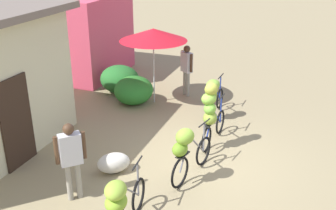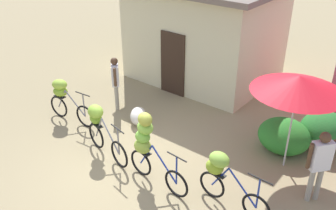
{
  "view_description": "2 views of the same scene",
  "coord_description": "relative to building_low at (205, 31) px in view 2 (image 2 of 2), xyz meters",
  "views": [
    {
      "loc": [
        -7.52,
        -1.97,
        4.64
      ],
      "look_at": [
        0.81,
        1.16,
        0.88
      ],
      "focal_mm": 42.51,
      "sensor_mm": 36.0,
      "label": 1
    },
    {
      "loc": [
        5.03,
        -4.71,
        5.3
      ],
      "look_at": [
        0.05,
        1.55,
        1.0
      ],
      "focal_mm": 39.5,
      "sensor_mm": 36.0,
      "label": 2
    }
  ],
  "objects": [
    {
      "name": "ground_plane",
      "position": [
        1.5,
        -5.5,
        -1.64
      ],
      "size": [
        60.0,
        60.0,
        0.0
      ],
      "primitive_type": "plane",
      "color": "#94855F"
    },
    {
      "name": "building_low",
      "position": [
        0.0,
        0.0,
        0.0
      ],
      "size": [
        4.92,
        3.99,
        3.23
      ],
      "color": "beige",
      "rests_on": "ground"
    },
    {
      "name": "hedge_bush_front_left",
      "position": [
        4.05,
        -2.59,
        -1.22
      ],
      "size": [
        1.26,
        1.15,
        0.83
      ],
      "primitive_type": "ellipsoid",
      "color": "#2A7D2A",
      "rests_on": "ground"
    },
    {
      "name": "hedge_bush_front_right",
      "position": [
        4.72,
        -1.78,
        -1.19
      ],
      "size": [
        1.12,
        1.28,
        0.9
      ],
      "primitive_type": "ellipsoid",
      "color": "#266F2B",
      "rests_on": "ground"
    },
    {
      "name": "market_umbrella",
      "position": [
        4.34,
        -3.14,
        0.45
      ],
      "size": [
        1.97,
        1.97,
        2.26
      ],
      "color": "beige",
      "rests_on": "ground"
    },
    {
      "name": "bicycle_leftmost",
      "position": [
        -1.34,
        -4.9,
        -0.92
      ],
      "size": [
        1.66,
        0.45,
        1.16
      ],
      "color": "black",
      "rests_on": "ground"
    },
    {
      "name": "bicycle_near_pile",
      "position": [
        0.64,
        -5.38,
        -0.89
      ],
      "size": [
        1.65,
        0.49,
        1.24
      ],
      "color": "black",
      "rests_on": "ground"
    },
    {
      "name": "bicycle_center_loaded",
      "position": [
        2.2,
        -5.45,
        -0.7
      ],
      "size": [
        1.66,
        0.44,
        1.64
      ],
      "color": "black",
      "rests_on": "ground"
    },
    {
      "name": "bicycle_by_shop",
      "position": [
        3.82,
        -5.09,
        -0.92
      ],
      "size": [
        1.61,
        0.44,
        1.16
      ],
      "color": "black",
      "rests_on": "ground"
    },
    {
      "name": "produce_sack",
      "position": [
        0.41,
        -3.82,
        -1.42
      ],
      "size": [
        0.78,
        0.82,
        0.44
      ],
      "primitive_type": "ellipsoid",
      "rotation": [
        0.0,
        0.0,
        2.26
      ],
      "color": "silver",
      "rests_on": "ground"
    },
    {
      "name": "person_vendor",
      "position": [
        5.24,
        -3.86,
        -0.65
      ],
      "size": [
        0.41,
        0.47,
        1.61
      ],
      "color": "gray",
      "rests_on": "ground"
    },
    {
      "name": "person_bystander",
      "position": [
        -0.68,
        -3.56,
        -0.67
      ],
      "size": [
        0.44,
        0.43,
        1.59
      ],
      "color": "gray",
      "rests_on": "ground"
    }
  ]
}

